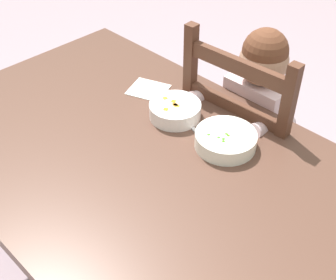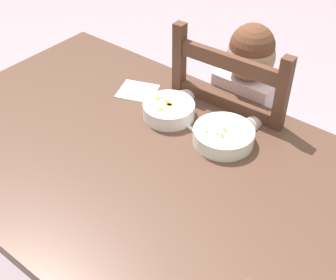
# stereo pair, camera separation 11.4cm
# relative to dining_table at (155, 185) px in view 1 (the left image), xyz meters

# --- Properties ---
(dining_table) EXTENTS (1.59, 0.91, 0.71)m
(dining_table) POSITION_rel_dining_table_xyz_m (0.00, 0.00, 0.00)
(dining_table) COLOR #53362A
(dining_table) RESTS_ON ground
(dining_chair) EXTENTS (0.44, 0.44, 0.97)m
(dining_chair) POSITION_rel_dining_table_xyz_m (-0.01, 0.50, -0.17)
(dining_chair) COLOR #502E20
(dining_chair) RESTS_ON ground
(child_figure) EXTENTS (0.32, 0.31, 0.95)m
(child_figure) POSITION_rel_dining_table_xyz_m (-0.01, 0.50, -0.00)
(child_figure) COLOR silver
(child_figure) RESTS_ON ground
(bowl_of_peas) EXTENTS (0.19, 0.19, 0.05)m
(bowl_of_peas) POSITION_rel_dining_table_xyz_m (0.09, 0.21, 0.11)
(bowl_of_peas) COLOR white
(bowl_of_peas) RESTS_ON dining_table
(bowl_of_carrots) EXTENTS (0.17, 0.17, 0.05)m
(bowl_of_carrots) POSITION_rel_dining_table_xyz_m (-0.12, 0.21, 0.11)
(bowl_of_carrots) COLOR white
(bowl_of_carrots) RESTS_ON dining_table
(spoon) EXTENTS (0.14, 0.05, 0.01)m
(spoon) POSITION_rel_dining_table_xyz_m (-0.06, 0.21, 0.09)
(spoon) COLOR silver
(spoon) RESTS_ON dining_table
(paper_napkin) EXTENTS (0.16, 0.16, 0.00)m
(paper_napkin) POSITION_rel_dining_table_xyz_m (-0.30, 0.25, 0.09)
(paper_napkin) COLOR white
(paper_napkin) RESTS_ON dining_table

